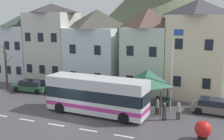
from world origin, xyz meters
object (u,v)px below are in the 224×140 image
Objects in this scene: parked_car_02 at (67,91)px; public_bench at (163,101)px; bare_tree_01 at (6,66)px; townhouse_04 at (196,48)px; townhouse_02 at (97,48)px; harbour_buoy at (203,130)px; transit_bus at (96,96)px; pedestrian_02 at (148,105)px; bus_shelter at (148,77)px; townhouse_00 at (21,48)px; pedestrian_03 at (157,107)px; townhouse_01 at (53,44)px; hilltop_castle at (159,14)px; pedestrian_01 at (164,110)px; pedestrian_00 at (178,110)px; parked_car_00 at (214,106)px; parked_car_01 at (31,86)px; townhouse_03 at (148,51)px; flagpole at (173,65)px.

parked_car_02 is 2.50× the size of public_bench.
townhouse_04 is at bearing 14.29° from bare_tree_01.
harbour_buoy is (14.31, -12.60, -4.14)m from townhouse_02.
pedestrian_02 is at bearing 25.39° from transit_bus.
parked_car_02 is (-9.71, 0.95, -2.54)m from bus_shelter.
townhouse_00 is 6.31× the size of pedestrian_03.
hilltop_castle reaches higher than townhouse_01.
bare_tree_01 is (-20.92, 3.82, 2.00)m from pedestrian_01.
pedestrian_00 is 1.28m from pedestrian_01.
pedestrian_03 is 0.87× the size of public_bench.
townhouse_00 reaches higher than pedestrian_03.
parked_car_00 is at bearing 42.23° from pedestrian_01.
hilltop_castle is 8.03× the size of parked_car_01.
hilltop_castle reaches higher than parked_car_00.
pedestrian_00 is at bearing -30.56° from bus_shelter.
parked_car_01 is (5.84, -5.51, -3.90)m from townhouse_00.
townhouse_03 is 5.99× the size of public_bench.
flagpole reaches higher than parked_car_02.
bare_tree_01 is (-19.14, 2.71, 2.04)m from pedestrian_02.
transit_bus is at bearing -102.79° from townhouse_03.
townhouse_01 is at bearing -1.70° from townhouse_00.
harbour_buoy is at bearing -58.73° from public_bench.
townhouse_04 is at bearing -164.42° from parked_car_01.
bus_shelter is at bearing -179.39° from flagpole.
parked_car_00 is (21.12, -5.30, -4.69)m from townhouse_01.
pedestrian_02 is (-2.89, 0.46, -0.02)m from pedestrian_00.
pedestrian_02 reaches higher than harbour_buoy.
pedestrian_03 is (10.01, -8.41, -4.19)m from townhouse_02.
parked_car_00 is 6.22m from pedestrian_02.
bare_tree_01 reaches higher than bus_shelter.
transit_bus is 2.33× the size of parked_car_02.
townhouse_01 is at bearing -121.90° from hilltop_castle.
parked_car_01 is at bearing -134.31° from townhouse_02.
pedestrian_03 is (21.85, -7.78, -3.82)m from townhouse_00.
flagpole is (1.91, 1.50, 3.64)m from pedestrian_02.
pedestrian_01 is (-1.54, -9.54, -4.54)m from townhouse_04.
townhouse_00 is 27.52m from parked_car_00.
parked_car_02 is 11.22m from pedestrian_03.
townhouse_04 is at bearing 5.60° from townhouse_03.
townhouse_03 is at bearing -142.40° from parked_car_02.
bus_shelter is at bearing -17.39° from townhouse_00.
townhouse_04 is 8.21m from bus_shelter.
pedestrian_01 reaches higher than harbour_buoy.
public_bench is (1.27, 1.58, -2.67)m from bus_shelter.
parked_car_01 is 2.91× the size of pedestrian_00.
townhouse_02 is 19.51m from harbour_buoy.
townhouse_01 reaches higher than parked_car_01.
townhouse_00 is at bearing 160.41° from pedestrian_03.
harbour_buoy is at bearing 160.14° from parked_car_02.
townhouse_02 reaches higher than transit_bus.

